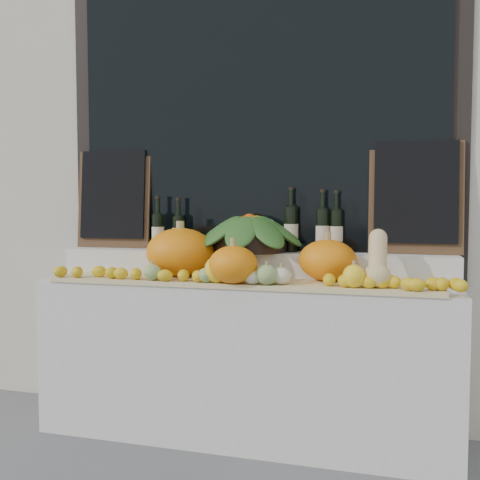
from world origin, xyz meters
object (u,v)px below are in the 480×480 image
object	(u,v)px
produce_bowl	(250,233)
wine_bottle_tall	(291,229)
butternut_squash	(378,261)
pumpkin_right	(327,260)
pumpkin_left	(180,252)

from	to	relation	value
produce_bowl	wine_bottle_tall	bearing A→B (deg)	13.57
butternut_squash	wine_bottle_tall	bearing A→B (deg)	144.78
pumpkin_right	wine_bottle_tall	size ratio (longest dim) A/B	0.82
pumpkin_right	butternut_squash	bearing A→B (deg)	-29.88
butternut_squash	wine_bottle_tall	world-z (taller)	wine_bottle_tall
wine_bottle_tall	butternut_squash	bearing A→B (deg)	-35.22
pumpkin_left	pumpkin_right	world-z (taller)	pumpkin_left
butternut_squash	produce_bowl	xyz separation A→B (m)	(-0.73, 0.29, 0.12)
pumpkin_right	pumpkin_left	bearing A→B (deg)	-178.30
pumpkin_right	butternut_squash	world-z (taller)	butternut_squash
butternut_squash	produce_bowl	bearing A→B (deg)	158.15
pumpkin_right	wine_bottle_tall	distance (m)	0.34
pumpkin_right	produce_bowl	xyz separation A→B (m)	(-0.47, 0.14, 0.13)
pumpkin_left	wine_bottle_tall	world-z (taller)	wine_bottle_tall
pumpkin_right	butternut_squash	size ratio (longest dim) A/B	1.08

